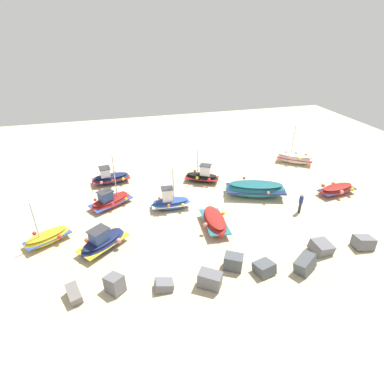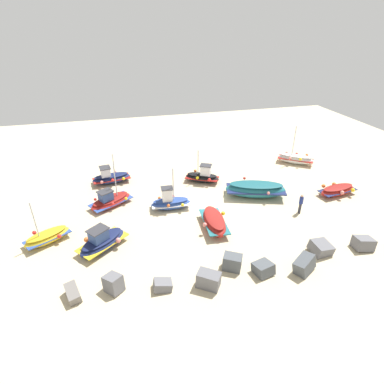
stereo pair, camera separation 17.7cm
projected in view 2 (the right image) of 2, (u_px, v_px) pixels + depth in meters
ground_plane at (215, 209)px, 25.30m from camera, size 59.41×59.41×0.00m
fishing_boat_0 at (170, 202)px, 25.15m from camera, size 3.33×1.79×3.62m
fishing_boat_1 at (110, 200)px, 25.59m from camera, size 3.88×3.14×3.46m
fishing_boat_2 at (256, 189)px, 26.88m from camera, size 5.60×3.57×1.35m
fishing_boat_3 at (47, 237)px, 21.36m from camera, size 3.37×2.73×3.43m
fishing_boat_4 at (214, 221)px, 22.84m from camera, size 2.12×3.75×1.00m
fishing_boat_5 at (296, 159)px, 33.26m from camera, size 3.87×3.39×4.13m
fishing_boat_6 at (111, 177)px, 29.23m from camera, size 3.73×2.15×2.90m
fishing_boat_7 at (337, 190)px, 27.24m from camera, size 3.71×1.96×0.86m
fishing_boat_8 at (102, 241)px, 20.72m from camera, size 3.68×3.37×1.64m
fishing_boat_9 at (203, 176)px, 29.41m from camera, size 3.50×2.72×3.22m
person_walking at (301, 203)px, 24.35m from camera, size 0.32×0.32×1.68m
breakwater_rocks at (256, 265)px, 18.87m from camera, size 21.58×2.81×1.32m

